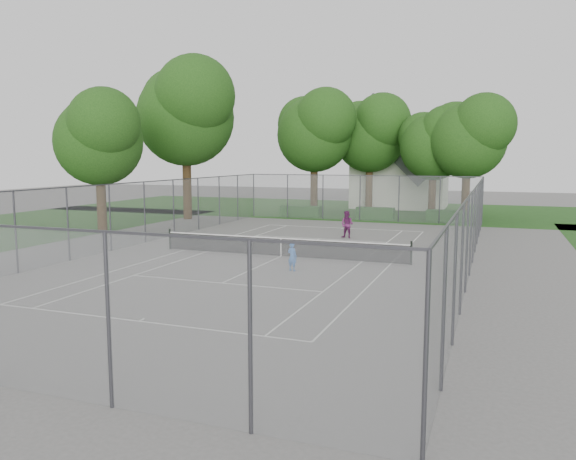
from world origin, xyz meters
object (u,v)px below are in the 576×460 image
(girl_player, at_px, (292,256))
(woman_player, at_px, (347,225))
(tennis_net, at_px, (281,246))
(house, at_px, (401,163))

(girl_player, relative_size, woman_player, 0.75)
(tennis_net, relative_size, house, 1.20)
(house, xyz_separation_m, woman_player, (0.47, -22.41, -3.50))
(house, bearing_deg, girl_player, -88.76)
(house, bearing_deg, woman_player, -88.81)
(girl_player, bearing_deg, woman_player, -72.08)
(house, distance_m, girl_player, 33.06)
(tennis_net, xyz_separation_m, girl_player, (1.74, -3.13, 0.11))
(woman_player, bearing_deg, tennis_net, -88.21)
(house, height_order, woman_player, house)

